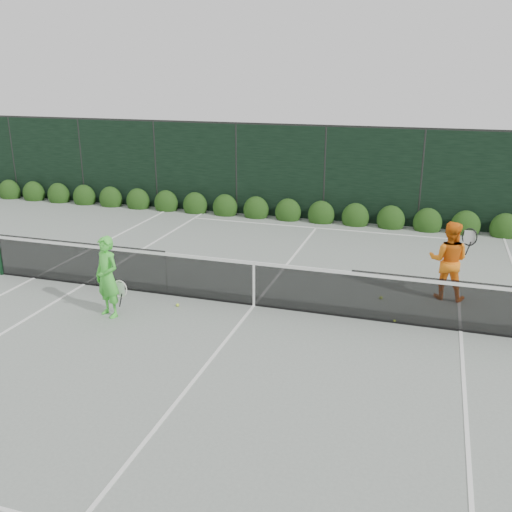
% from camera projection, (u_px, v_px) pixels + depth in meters
% --- Properties ---
extents(ground, '(80.00, 80.00, 0.00)m').
position_uv_depth(ground, '(254.00, 306.00, 11.96)').
color(ground, gray).
rests_on(ground, ground).
extents(tennis_net, '(12.90, 0.10, 1.07)m').
position_uv_depth(tennis_net, '(253.00, 282.00, 11.80)').
color(tennis_net, '#10321A').
rests_on(tennis_net, ground).
extents(player_woman, '(0.71, 0.60, 1.65)m').
position_uv_depth(player_woman, '(107.00, 277.00, 11.24)').
color(player_woman, '#4BD83F').
rests_on(player_woman, ground).
extents(player_man, '(0.95, 0.73, 1.71)m').
position_uv_depth(player_man, '(448.00, 260.00, 12.11)').
color(player_man, orange).
rests_on(player_man, ground).
extents(court_lines, '(11.03, 23.83, 0.01)m').
position_uv_depth(court_lines, '(254.00, 305.00, 11.96)').
color(court_lines, white).
rests_on(court_lines, ground).
extents(windscreen_fence, '(32.00, 21.07, 3.06)m').
position_uv_depth(windscreen_fence, '(202.00, 282.00, 9.03)').
color(windscreen_fence, black).
rests_on(windscreen_fence, ground).
extents(hedge_row, '(31.66, 0.65, 0.94)m').
position_uv_depth(hedge_row, '(321.00, 215.00, 18.37)').
color(hedge_row, '#12340E').
rests_on(hedge_row, ground).
extents(tennis_balls, '(4.46, 1.75, 0.07)m').
position_uv_depth(tennis_balls, '(317.00, 307.00, 11.79)').
color(tennis_balls, '#CBF235').
rests_on(tennis_balls, ground).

